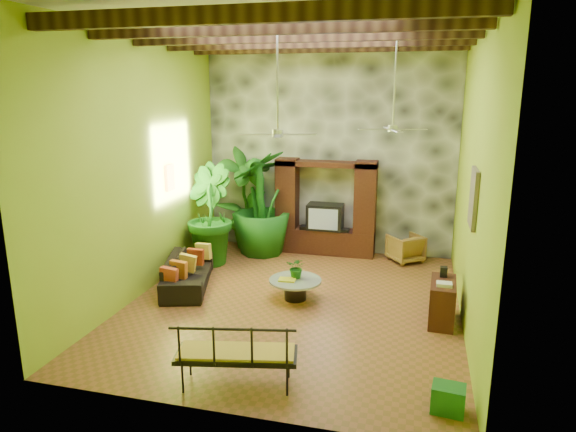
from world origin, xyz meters
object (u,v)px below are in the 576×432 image
(sofa, at_px, (188,272))
(tall_plant_a, at_px, (245,199))
(tall_plant_b, at_px, (208,214))
(wicker_armchair, at_px, (405,248))
(entertainment_center, at_px, (325,215))
(coffee_table, at_px, (295,286))
(iron_bench, at_px, (235,352))
(tall_plant_c, at_px, (261,203))
(green_bin, at_px, (448,399))
(ceiling_fan_front, at_px, (278,121))
(ceiling_fan_back, at_px, (393,117))
(side_console, at_px, (442,302))

(sofa, relative_size, tall_plant_a, 0.82)
(tall_plant_a, xyz_separation_m, tall_plant_b, (-0.45, -1.27, -0.12))
(wicker_armchair, bearing_deg, entertainment_center, -41.93)
(tall_plant_a, bearing_deg, wicker_armchair, -0.98)
(coffee_table, distance_m, iron_bench, 3.14)
(entertainment_center, height_order, tall_plant_a, tall_plant_a)
(coffee_table, bearing_deg, tall_plant_c, 119.73)
(wicker_armchair, distance_m, tall_plant_b, 4.63)
(sofa, height_order, wicker_armchair, wicker_armchair)
(tall_plant_c, distance_m, green_bin, 6.98)
(sofa, distance_m, coffee_table, 2.28)
(ceiling_fan_front, height_order, tall_plant_a, ceiling_fan_front)
(ceiling_fan_front, xyz_separation_m, ceiling_fan_back, (1.80, 1.60, 0.00))
(wicker_armchair, distance_m, side_console, 3.22)
(ceiling_fan_front, relative_size, ceiling_fan_back, 1.00)
(ceiling_fan_back, xyz_separation_m, tall_plant_c, (-3.09, 1.54, -2.14))
(tall_plant_b, relative_size, green_bin, 5.68)
(ceiling_fan_back, bearing_deg, wicker_armchair, 79.53)
(wicker_armchair, height_order, tall_plant_a, tall_plant_a)
(ceiling_fan_back, relative_size, side_console, 2.02)
(tall_plant_a, relative_size, iron_bench, 1.49)
(wicker_armchair, height_order, side_console, side_console)
(ceiling_fan_back, relative_size, tall_plant_b, 0.81)
(tall_plant_b, bearing_deg, green_bin, -41.64)
(entertainment_center, bearing_deg, green_bin, -65.84)
(iron_bench, bearing_deg, sofa, 112.57)
(ceiling_fan_front, height_order, tall_plant_c, ceiling_fan_front)
(iron_bench, bearing_deg, side_console, 33.76)
(sofa, bearing_deg, entertainment_center, -55.56)
(sofa, height_order, tall_plant_c, tall_plant_c)
(entertainment_center, height_order, iron_bench, entertainment_center)
(entertainment_center, bearing_deg, wicker_armchair, -4.45)
(sofa, xyz_separation_m, side_console, (4.95, -0.43, 0.06))
(tall_plant_a, bearing_deg, side_console, -34.45)
(tall_plant_c, bearing_deg, side_console, -34.90)
(ceiling_fan_back, xyz_separation_m, iron_bench, (-1.70, -4.14, -2.87))
(wicker_armchair, relative_size, coffee_table, 0.70)
(tall_plant_c, height_order, side_console, tall_plant_c)
(green_bin, bearing_deg, tall_plant_a, 128.69)
(entertainment_center, height_order, ceiling_fan_front, ceiling_fan_front)
(ceiling_fan_front, distance_m, tall_plant_c, 4.01)
(entertainment_center, relative_size, tall_plant_a, 0.95)
(tall_plant_b, bearing_deg, side_console, -20.63)
(ceiling_fan_back, bearing_deg, ceiling_fan_front, -138.37)
(sofa, xyz_separation_m, green_bin, (4.95, -3.05, -0.13))
(entertainment_center, relative_size, wicker_armchair, 3.41)
(entertainment_center, xyz_separation_m, sofa, (-2.30, -2.85, -0.66))
(ceiling_fan_front, relative_size, iron_bench, 1.09)
(sofa, height_order, tall_plant_a, tall_plant_a)
(iron_bench, bearing_deg, tall_plant_a, 95.98)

